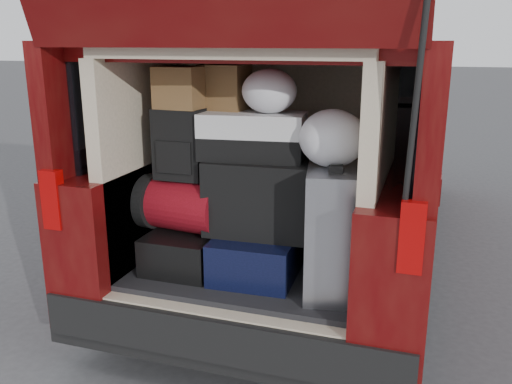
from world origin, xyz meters
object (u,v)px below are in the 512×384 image
navy_hardshell (258,254)px  red_duffel (183,204)px  backpack (180,144)px  twotone_duffel (253,136)px  silver_roller (333,232)px  black_hardshell (189,247)px  black_soft_case (260,197)px

navy_hardshell → red_duffel: bearing=178.7°
backpack → twotone_duffel: size_ratio=0.70×
silver_roller → twotone_duffel: (-0.46, 0.14, 0.43)m
black_hardshell → red_duffel: red_duffel is taller
red_duffel → black_soft_case: bearing=12.0°
navy_hardshell → red_duffel: 0.50m
black_hardshell → silver_roller: bearing=-6.0°
black_hardshell → twotone_duffel: twotone_duffel is taller
black_hardshell → navy_hardshell: 0.41m
navy_hardshell → black_soft_case: size_ratio=0.94×
black_hardshell → twotone_duffel: (0.37, 0.05, 0.65)m
red_duffel → twotone_duffel: twotone_duffel is taller
navy_hardshell → backpack: size_ratio=1.38×
silver_roller → red_duffel: bearing=164.0°
black_hardshell → twotone_duffel: bearing=8.4°
navy_hardshell → twotone_duffel: bearing=129.6°
black_soft_case → twotone_duffel: (-0.05, 0.02, 0.32)m
silver_roller → backpack: backpack is taller
black_hardshell → black_soft_case: bearing=4.6°
silver_roller → black_soft_case: bearing=153.4°
navy_hardshell → twotone_duffel: twotone_duffel is taller
red_duffel → twotone_duffel: (0.39, 0.06, 0.39)m
twotone_duffel → backpack: bearing=-176.7°
silver_roller → red_duffel: 0.86m
black_hardshell → silver_roller: silver_roller is taller
navy_hardshell → red_duffel: size_ratio=1.14×
red_duffel → backpack: (0.00, -0.01, 0.34)m
navy_hardshell → black_soft_case: 0.32m
black_soft_case → backpack: size_ratio=1.47×
backpack → twotone_duffel: 0.40m
silver_roller → backpack: (-0.85, 0.07, 0.38)m
twotone_duffel → black_soft_case: bearing=-29.3°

